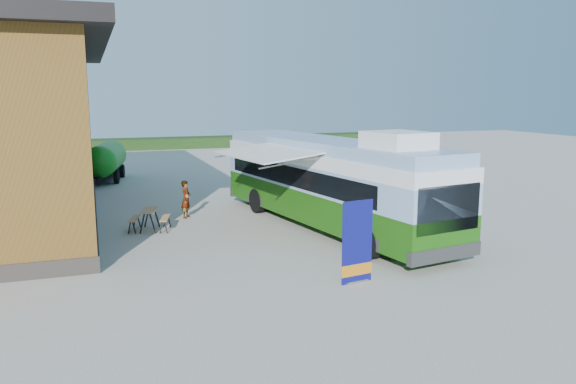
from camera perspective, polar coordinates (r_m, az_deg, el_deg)
name	(u,v)px	position (r m, az deg, el deg)	size (l,w,h in m)	color
ground	(307,252)	(18.55, 1.93, -6.15)	(100.00, 100.00, 0.00)	#BCB7AD
hedge	(244,141)	(56.68, -4.48, 5.19)	(40.00, 3.00, 1.00)	#264419
bus	(329,179)	(21.64, 4.18, 1.28)	(4.82, 13.15, 3.96)	#2B6911
awning	(275,156)	(20.93, -1.28, 3.72)	(3.61, 5.05, 0.55)	white
banner	(357,249)	(15.52, 7.03, -5.82)	(1.00, 0.29, 2.31)	navy
picnic_table	(149,215)	(21.98, -13.89, -2.26)	(1.69, 1.58, 0.81)	tan
person_a	(186,199)	(23.87, -10.31, -0.73)	(0.58, 0.38, 1.58)	#999999
person_b	(265,181)	(28.36, -2.39, 1.14)	(0.79, 0.61, 1.62)	#999999
slurry_tanker	(106,159)	(35.32, -17.97, 3.22)	(2.55, 6.09, 2.27)	#178219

